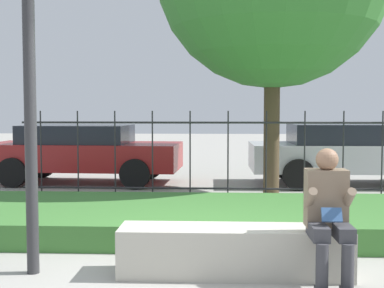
# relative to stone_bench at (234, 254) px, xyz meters

# --- Properties ---
(ground_plane) EXTENTS (60.00, 60.00, 0.00)m
(ground_plane) POSITION_rel_stone_bench_xyz_m (-0.30, 0.00, -0.21)
(ground_plane) COLOR #9E9B93
(stone_bench) EXTENTS (2.27, 0.53, 0.48)m
(stone_bench) POSITION_rel_stone_bench_xyz_m (0.00, 0.00, 0.00)
(stone_bench) COLOR #B7B2A3
(stone_bench) RESTS_ON ground_plane
(person_seated_reader) EXTENTS (0.42, 0.73, 1.28)m
(person_seated_reader) POSITION_rel_stone_bench_xyz_m (0.85, -0.30, 0.49)
(person_seated_reader) COLOR black
(person_seated_reader) RESTS_ON ground_plane
(grass_berm) EXTENTS (8.27, 2.53, 0.31)m
(grass_berm) POSITION_rel_stone_bench_xyz_m (-0.30, 1.97, -0.06)
(grass_berm) COLOR #3D7533
(grass_berm) RESTS_ON ground_plane
(iron_fence) EXTENTS (6.27, 0.03, 1.61)m
(iron_fence) POSITION_rel_stone_bench_xyz_m (-0.30, 3.60, 0.63)
(iron_fence) COLOR #232326
(iron_fence) RESTS_ON ground_plane
(car_parked_left) EXTENTS (4.27, 1.99, 1.29)m
(car_parked_left) POSITION_rel_stone_bench_xyz_m (-3.14, 6.46, 0.49)
(car_parked_left) COLOR maroon
(car_parked_left) RESTS_ON ground_plane
(car_parked_right) EXTENTS (4.67, 1.97, 1.32)m
(car_parked_right) POSITION_rel_stone_bench_xyz_m (2.85, 6.42, 0.51)
(car_parked_right) COLOR #B7B7BC
(car_parked_right) RESTS_ON ground_plane
(street_lamp) EXTENTS (0.28, 0.28, 4.27)m
(street_lamp) POSITION_rel_stone_bench_xyz_m (-2.01, -0.03, 2.39)
(street_lamp) COLOR #2D2D30
(street_lamp) RESTS_ON ground_plane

